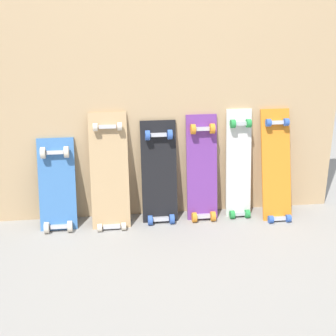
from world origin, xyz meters
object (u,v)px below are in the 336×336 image
(skateboard_white, at_px, (239,169))
(skateboard_orange, at_px, (276,171))
(skateboard_black, at_px, (159,177))
(skateboard_purple, at_px, (202,173))
(skateboard_blue, at_px, (57,189))
(skateboard_natural, at_px, (110,177))

(skateboard_white, distance_m, skateboard_orange, 0.24)
(skateboard_black, relative_size, skateboard_orange, 0.92)
(skateboard_purple, bearing_deg, skateboard_blue, -178.51)
(skateboard_black, distance_m, skateboard_purple, 0.28)
(skateboard_black, height_order, skateboard_orange, skateboard_orange)
(skateboard_orange, bearing_deg, skateboard_purple, 175.16)
(skateboard_blue, distance_m, skateboard_orange, 1.41)
(skateboard_purple, bearing_deg, skateboard_natural, -177.26)
(skateboard_purple, bearing_deg, skateboard_orange, -4.84)
(skateboard_natural, distance_m, skateboard_white, 0.84)
(skateboard_purple, xyz_separation_m, skateboard_orange, (0.48, -0.04, 0.01))
(skateboard_black, height_order, skateboard_white, skateboard_white)
(skateboard_blue, xyz_separation_m, skateboard_orange, (1.41, -0.02, 0.07))
(skateboard_blue, height_order, skateboard_natural, skateboard_natural)
(skateboard_white, bearing_deg, skateboard_blue, -178.24)
(skateboard_natural, height_order, skateboard_black, skateboard_natural)
(skateboard_black, distance_m, skateboard_white, 0.53)
(skateboard_blue, relative_size, skateboard_white, 0.80)
(skateboard_natural, xyz_separation_m, skateboard_black, (0.32, 0.03, -0.03))
(skateboard_orange, bearing_deg, skateboard_blue, 179.30)
(skateboard_blue, relative_size, skateboard_purple, 0.84)
(skateboard_blue, bearing_deg, skateboard_orange, -0.70)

